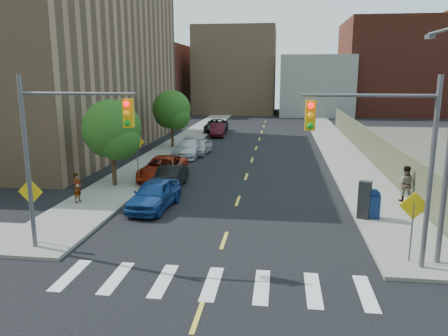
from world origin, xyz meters
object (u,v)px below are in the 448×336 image
(parked_car_black, at_px, (170,177))
(pedestrian_east, at_px, (405,184))
(parked_car_silver, at_px, (189,148))
(parked_car_white, at_px, (200,147))
(mailbox, at_px, (373,204))
(parked_car_maroon, at_px, (218,130))
(payphone, at_px, (364,200))
(parked_car_grey, at_px, (216,126))
(pedestrian_west, at_px, (78,188))
(parked_car_red, at_px, (163,168))
(parked_car_blue, at_px, (154,194))

(parked_car_black, distance_m, pedestrian_east, 13.75)
(parked_car_silver, distance_m, parked_car_white, 1.51)
(parked_car_silver, height_order, mailbox, mailbox)
(mailbox, relative_size, pedestrian_east, 0.73)
(parked_car_silver, xyz_separation_m, pedestrian_east, (14.63, -12.19, 0.38))
(parked_car_maroon, xyz_separation_m, pedestrian_east, (13.97, -24.90, 0.40))
(mailbox, relative_size, payphone, 0.78)
(mailbox, bearing_deg, parked_car_black, 158.43)
(parked_car_grey, bearing_deg, pedestrian_west, -98.36)
(parked_car_black, height_order, pedestrian_east, pedestrian_east)
(mailbox, bearing_deg, pedestrian_west, 179.21)
(parked_car_black, distance_m, mailbox, 12.36)
(parked_car_black, bearing_deg, parked_car_silver, 96.81)
(parked_car_white, distance_m, parked_car_maroon, 11.38)
(parked_car_black, distance_m, payphone, 11.99)
(parked_car_white, height_order, parked_car_grey, parked_car_grey)
(parked_car_red, height_order, pedestrian_west, pedestrian_west)
(parked_car_blue, bearing_deg, parked_car_red, 106.25)
(parked_car_blue, distance_m, parked_car_red, 6.44)
(pedestrian_west, bearing_deg, mailbox, -84.01)
(parked_car_silver, xyz_separation_m, mailbox, (12.34, -15.41, 0.09))
(parked_car_red, bearing_deg, parked_car_maroon, 86.91)
(parked_car_black, relative_size, parked_car_maroon, 0.92)
(parked_car_white, bearing_deg, parked_car_blue, -83.68)
(parked_car_maroon, bearing_deg, mailbox, -72.26)
(parked_car_grey, relative_size, pedestrian_west, 3.50)
(parked_car_black, bearing_deg, parked_car_maroon, 92.27)
(payphone, height_order, pedestrian_east, pedestrian_east)
(pedestrian_west, bearing_deg, parked_car_silver, -3.28)
(parked_car_red, bearing_deg, parked_car_grey, 88.68)
(parked_car_silver, height_order, pedestrian_west, pedestrian_west)
(pedestrian_west, bearing_deg, parked_car_red, -17.68)
(parked_car_maroon, height_order, payphone, payphone)
(parked_car_grey, height_order, pedestrian_east, pedestrian_east)
(parked_car_blue, relative_size, parked_car_white, 1.15)
(parked_car_white, distance_m, parked_car_grey, 14.73)
(parked_car_red, relative_size, parked_car_silver, 1.07)
(payphone, bearing_deg, pedestrian_east, 74.16)
(parked_car_grey, bearing_deg, parked_car_maroon, -81.57)
(payphone, bearing_deg, pedestrian_west, -159.15)
(parked_car_white, height_order, parked_car_maroon, parked_car_maroon)
(parked_car_maroon, xyz_separation_m, mailbox, (11.68, -28.11, 0.11))
(mailbox, distance_m, payphone, 0.51)
(parked_car_red, relative_size, payphone, 3.02)
(parked_car_maroon, distance_m, pedestrian_east, 28.55)
(parked_car_blue, height_order, parked_car_grey, parked_car_grey)
(pedestrian_east, bearing_deg, parked_car_red, -4.13)
(parked_car_grey, height_order, mailbox, mailbox)
(parked_car_blue, height_order, parked_car_red, parked_car_red)
(parked_car_white, height_order, payphone, payphone)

